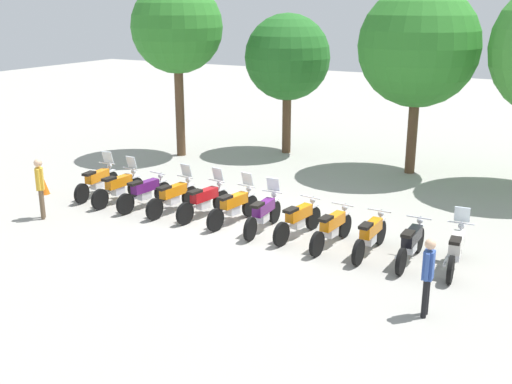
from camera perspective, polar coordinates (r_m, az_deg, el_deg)
The scene contains 19 objects.
ground_plane at distance 17.31m, azimuth -0.79°, elevation -3.27°, with size 80.00×80.00×0.00m, color #9E9B93.
motorcycle_0 at distance 20.57m, azimuth -14.38°, elevation 1.00°, with size 0.62×2.19×1.37m.
motorcycle_1 at distance 19.77m, azimuth -12.50°, elevation 0.49°, with size 0.62×2.19×1.37m.
motorcycle_2 at distance 19.13m, azimuth -10.18°, elevation 0.02°, with size 0.67×2.18×0.99m.
motorcycle_3 at distance 18.55m, azimuth -7.61°, elevation -0.34°, with size 0.63×2.19×1.37m.
motorcycle_4 at distance 18.05m, azimuth -4.78°, elevation -0.74°, with size 0.70×2.18×1.37m.
motorcycle_5 at distance 17.50m, azimuth -2.04°, elevation -1.27°, with size 0.69×2.18×1.37m.
motorcycle_6 at distance 16.90m, azimuth 0.70°, elevation -1.93°, with size 0.62×2.19×1.37m.
motorcycle_7 at distance 16.50m, azimuth 3.92°, elevation -2.50°, with size 0.68×2.18×0.99m.
motorcycle_8 at distance 15.97m, azimuth 7.00°, elevation -3.27°, with size 0.62×2.19×0.99m.
motorcycle_9 at distance 15.63m, azimuth 10.48°, elevation -3.89°, with size 0.62×2.19×0.99m.
motorcycle_10 at distance 15.32m, azimuth 14.08°, elevation -4.56°, with size 0.62×2.19×0.99m.
motorcycle_11 at distance 15.22m, azimuth 17.92°, elevation -4.98°, with size 0.62×2.19×1.37m.
person_0 at distance 12.69m, azimuth 15.53°, elevation -7.08°, with size 0.22×0.40×1.64m.
person_1 at distance 18.76m, azimuth -19.24°, elevation 0.73°, with size 0.33×0.36×1.78m.
tree_0 at distance 25.04m, azimuth -7.29°, elevation 14.74°, with size 3.57×3.57×6.89m.
tree_1 at distance 25.42m, azimuth 2.92°, elevation 12.23°, with size 3.44×3.44×5.64m.
tree_2 at distance 22.83m, azimuth 14.73°, elevation 12.79°, with size 4.23×4.23×6.67m.
traffic_cone at distance 21.38m, azimuth -18.89°, elevation 0.53°, with size 0.32×0.32×0.55m, color orange.
Camera 1 is at (7.98, -14.14, 6.00)m, focal length 43.51 mm.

